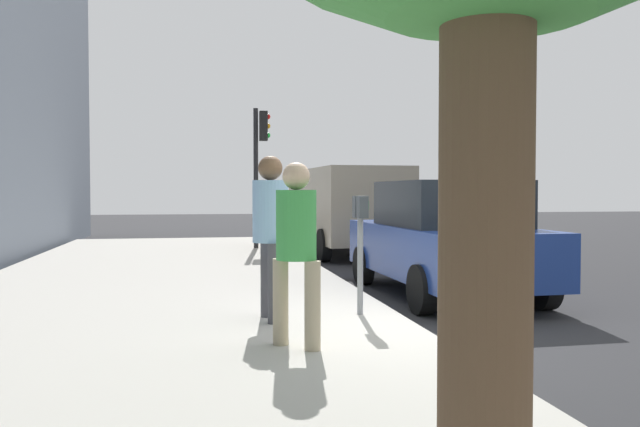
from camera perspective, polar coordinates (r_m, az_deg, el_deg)
ground_plane at (r=7.63m, az=7.99°, el=-10.31°), size 80.00×80.00×0.00m
sidewalk_slab at (r=7.25m, az=-15.49°, el=-10.39°), size 28.00×6.00×0.15m
parking_meter at (r=7.82m, az=3.52°, el=-1.36°), size 0.36×0.12×1.41m
pedestrian_at_meter at (r=7.47m, az=-4.31°, el=-0.73°), size 0.55×0.41×1.87m
pedestrian_bystander at (r=6.15m, az=-2.07°, el=-2.23°), size 0.42×0.41×1.74m
parked_sedan_near at (r=10.28m, az=10.72°, el=-2.11°), size 4.44×2.04×1.77m
parked_van_far at (r=16.86m, az=2.19°, el=0.72°), size 5.27×2.27×2.18m
traffic_signal at (r=17.11m, az=-5.24°, el=5.15°), size 0.24×0.44×3.60m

